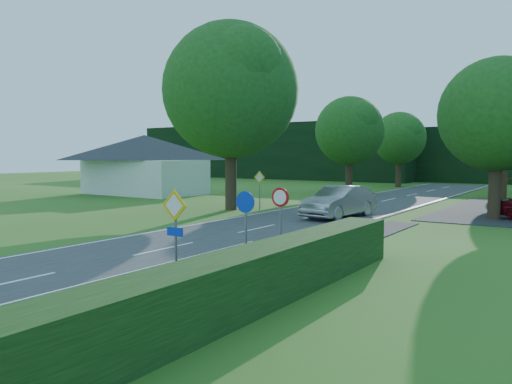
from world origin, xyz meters
The scene contains 19 objects.
road centered at (0.00, 20.00, 0.02)m, with size 7.00×80.00×0.04m, color #323134.
line_edge_left centered at (-3.25, 20.00, 0.04)m, with size 0.12×80.00×0.01m, color white.
line_edge_right centered at (3.25, 20.00, 0.04)m, with size 0.12×80.00×0.01m, color white.
line_centre centered at (0.00, 20.00, 0.04)m, with size 0.12×80.00×0.01m, color white, non-canonical shape.
tree_main centered at (-6.00, 24.00, 5.82)m, with size 9.40×9.40×11.64m, color #194B16, non-canonical shape.
tree_left_far centered at (-5.00, 40.00, 4.29)m, with size 7.00×7.00×8.58m, color #194B16, non-canonical shape.
tree_right_far centered at (7.00, 42.00, 4.54)m, with size 7.40×7.40×9.09m, color #194B16, non-canonical shape.
tree_left_back centered at (-4.50, 52.00, 4.04)m, with size 6.60×6.60×8.07m, color #194B16, non-canonical shape.
tree_right_back centered at (6.00, 50.00, 3.78)m, with size 6.20×6.20×7.56m, color #194B16, non-canonical shape.
tree_right_mid centered at (8.50, 28.00, 4.29)m, with size 7.00×7.00×8.58m, color #194B16, non-canonical shape.
treeline_left centered at (-28.00, 62.00, 4.00)m, with size 44.00×6.00×8.00m, color black.
bungalow_left centered at (-20.00, 30.00, 2.71)m, with size 11.00×6.50×5.20m.
streetlight centered at (8.06, 30.00, 4.46)m, with size 2.03×0.18×8.00m.
sign_priority_right centered at (4.30, 7.98, 1.80)m, with size 0.78×0.09×2.59m.
sign_roundabout centered at (4.30, 10.98, 1.67)m, with size 0.64×0.08×2.37m.
sign_speed_limit centered at (4.30, 12.97, 1.77)m, with size 0.64×0.11×2.37m.
sign_priority_left centered at (-4.50, 24.98, 1.72)m, with size 0.78×0.09×2.44m.
moving_car centered at (1.38, 24.00, 0.90)m, with size 1.82×5.22×1.72m, color #A3A2A7.
motorcycle centered at (0.22, 29.49, 0.50)m, with size 0.61×1.75×0.92m, color black.
Camera 1 is at (12.75, -0.99, 3.43)m, focal length 35.00 mm.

